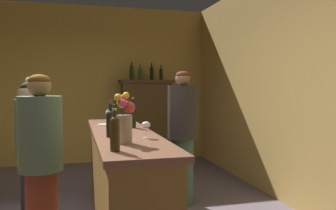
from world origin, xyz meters
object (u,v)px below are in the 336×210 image
object	(u,v)px
display_bottle_left	(132,72)
patron_near_entrance	(33,134)
patron_redhead	(31,146)
bartender	(183,132)
display_cabinet	(146,119)
wine_bottle_rose	(115,111)
display_bottle_midleft	(140,73)
display_bottle_center	(152,72)
wine_bottle_pinot	(111,118)
wine_bottle_chardonnay	(133,115)
display_bottle_midright	(161,73)
patron_in_grey	(41,163)
wine_bottle_riesling	(115,132)
wine_bottle_malbec	(111,122)
flower_arrangement	(125,120)
bar_counter	(123,181)
wine_glass_mid	(146,126)
cheese_plate	(106,125)
wine_glass_front	(108,114)

from	to	relation	value
display_bottle_left	patron_near_entrance	xyz separation A→B (m)	(-1.53, -1.84, -0.86)
patron_redhead	bartender	distance (m)	1.72
display_cabinet	bartender	bearing A→B (deg)	-90.71
wine_bottle_rose	display_bottle_midleft	distance (m)	2.13
patron_redhead	display_bottle_center	bearing A→B (deg)	98.41
wine_bottle_pinot	display_bottle_center	bearing A→B (deg)	70.42
wine_bottle_chardonnay	bartender	xyz separation A→B (m)	(0.66, 0.30, -0.25)
display_bottle_midright	patron_in_grey	distance (m)	4.10
wine_bottle_riesling	display_bottle_left	distance (m)	4.13
display_cabinet	wine_bottle_malbec	size ratio (longest dim) A/B	5.29
display_bottle_midright	wine_bottle_chardonnay	bearing A→B (deg)	-109.76
wine_bottle_pinot	flower_arrangement	world-z (taller)	flower_arrangement
wine_bottle_malbec	patron_redhead	world-z (taller)	patron_redhead
display_cabinet	wine_bottle_rose	xyz separation A→B (m)	(-0.79, -1.94, 0.31)
bar_counter	display_bottle_midleft	size ratio (longest dim) A/B	8.81
wine_glass_mid	cheese_plate	world-z (taller)	wine_glass_mid
wine_glass_mid	patron_in_grey	xyz separation A→B (m)	(-0.86, -0.08, -0.26)
wine_bottle_rose	wine_bottle_riesling	size ratio (longest dim) A/B	0.96
display_bottle_left	patron_redhead	size ratio (longest dim) A/B	0.22
patron_redhead	bartender	bearing A→B (deg)	50.65
flower_arrangement	bartender	world-z (taller)	bartender
bar_counter	display_cabinet	size ratio (longest dim) A/B	1.70
wine_bottle_rose	flower_arrangement	bearing A→B (deg)	-93.82
wine_bottle_rose	display_bottle_center	bearing A→B (deg)	65.05
cheese_plate	display_bottle_left	xyz separation A→B (m)	(0.67, 2.39, 0.71)
wine_bottle_riesling	display_cabinet	bearing A→B (deg)	75.75
wine_bottle_malbec	wine_bottle_rose	bearing A→B (deg)	82.19
patron_in_grey	patron_redhead	size ratio (longest dim) A/B	1.03
bar_counter	flower_arrangement	bearing A→B (deg)	-96.15
bar_counter	wine_bottle_malbec	world-z (taller)	wine_bottle_malbec
wine_bottle_pinot	wine_glass_front	world-z (taller)	wine_bottle_pinot
display_cabinet	wine_bottle_pinot	world-z (taller)	display_cabinet
patron_near_entrance	patron_in_grey	world-z (taller)	patron_near_entrance
wine_bottle_malbec	flower_arrangement	bearing A→B (deg)	-78.29
wine_bottle_rose	patron_redhead	size ratio (longest dim) A/B	0.19
wine_bottle_chardonnay	display_bottle_midright	xyz separation A→B (m)	(0.98, 2.72, 0.55)
display_bottle_midright	patron_in_grey	world-z (taller)	display_bottle_midright
patron_near_entrance	wine_bottle_rose	bearing A→B (deg)	38.44
wine_glass_mid	cheese_plate	bearing A→B (deg)	102.83
wine_bottle_malbec	display_bottle_midleft	size ratio (longest dim) A/B	0.98
display_cabinet	wine_bottle_pinot	size ratio (longest dim) A/B	5.06
display_bottle_midright	bartender	distance (m)	2.57
wine_bottle_riesling	wine_glass_mid	bearing A→B (deg)	58.78
bar_counter	patron_near_entrance	bearing A→B (deg)	129.43
display_cabinet	cheese_plate	xyz separation A→B (m)	(-0.95, -2.39, 0.19)
wine_bottle_chardonnay	display_bottle_midright	size ratio (longest dim) A/B	1.09
bartender	wine_glass_front	bearing A→B (deg)	-2.11
bar_counter	wine_bottle_malbec	xyz separation A→B (m)	(-0.15, -0.34, 0.63)
wine_bottle_pinot	patron_redhead	world-z (taller)	patron_redhead
flower_arrangement	display_bottle_left	size ratio (longest dim) A/B	1.22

